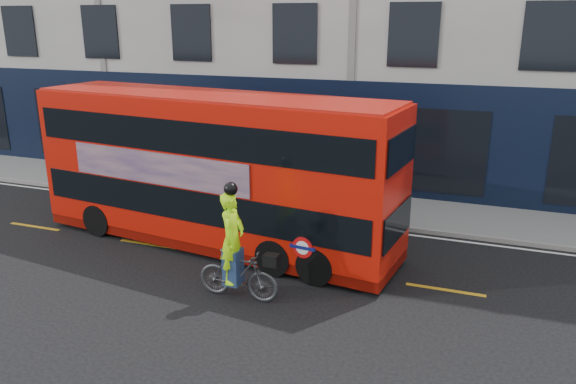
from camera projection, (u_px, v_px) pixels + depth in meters
The scene contains 7 objects.
ground at pixel (260, 291), 12.92m from camera, with size 120.00×120.00×0.00m, color black.
pavement at pixel (336, 204), 18.73m from camera, with size 60.00×3.00×0.12m, color gray.
kerb at pixel (323, 219), 17.38m from camera, with size 60.00×0.12×0.13m, color gray.
road_edge_line at pixel (320, 224), 17.13m from camera, with size 58.00×0.10×0.01m, color silver.
lane_dashes at pixel (283, 265), 14.26m from camera, with size 58.00×0.12×0.01m, color #C48E17, non-canonical shape.
bus at pixel (214, 170), 15.03m from camera, with size 10.46×3.56×4.14m.
cyclist at pixel (236, 260), 12.33m from camera, with size 1.90×0.75×2.70m.
Camera 1 is at (4.61, -10.74, 5.99)m, focal length 35.00 mm.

